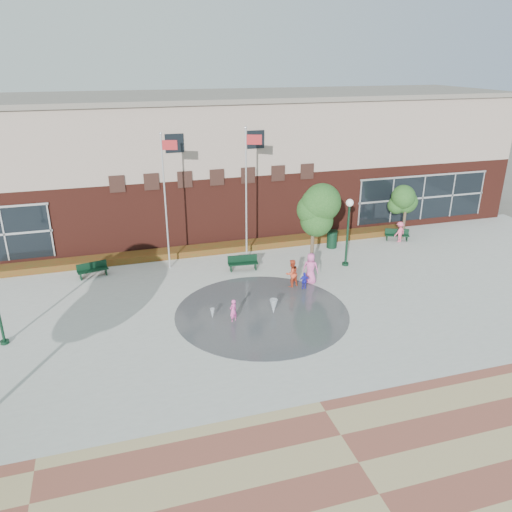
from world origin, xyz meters
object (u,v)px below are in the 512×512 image
object	(u,v)px
flagpole_right	(247,188)
bench_left	(93,273)
flagpole_left	(166,196)
trash_can	(332,239)
child_splash	(233,311)

from	to	relation	value
flagpole_right	bench_left	xyz separation A→B (m)	(-9.06, -0.15, -4.17)
flagpole_left	trash_can	xyz separation A→B (m)	(10.47, 0.34, -3.78)
flagpole_left	trash_can	size ratio (longest dim) A/B	6.78
bench_left	trash_can	distance (m)	14.82
flagpole_left	bench_left	xyz separation A→B (m)	(-4.34, -0.06, -4.09)
trash_can	child_splash	distance (m)	11.39
flagpole_right	child_splash	distance (m)	8.73
flagpole_left	child_splash	xyz separation A→B (m)	(1.97, -7.24, -3.79)
trash_can	flagpole_left	bearing A→B (deg)	-178.13
bench_left	child_splash	world-z (taller)	child_splash
flagpole_left	trash_can	world-z (taller)	flagpole_left
flagpole_right	trash_can	distance (m)	6.93
flagpole_right	bench_left	size ratio (longest dim) A/B	4.59
flagpole_left	flagpole_right	distance (m)	4.72
flagpole_left	bench_left	distance (m)	5.97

